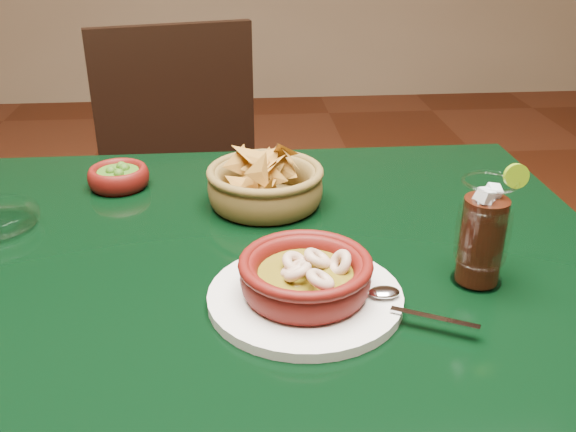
{
  "coord_description": "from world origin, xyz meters",
  "views": [
    {
      "loc": [
        0.07,
        -0.78,
        1.18
      ],
      "look_at": [
        0.14,
        -0.02,
        0.81
      ],
      "focal_mm": 40.0,
      "sensor_mm": 36.0,
      "label": 1
    }
  ],
  "objects": [
    {
      "name": "dining_table",
      "position": [
        0.0,
        0.0,
        0.65
      ],
      "size": [
        1.2,
        0.8,
        0.75
      ],
      "color": "black",
      "rests_on": "ground"
    },
    {
      "name": "dining_chair",
      "position": [
        -0.05,
        0.71,
        0.51
      ],
      "size": [
        0.52,
        0.52,
        0.92
      ],
      "color": "black",
      "rests_on": "ground"
    },
    {
      "name": "shrimp_plate",
      "position": [
        0.15,
        -0.13,
        0.78
      ],
      "size": [
        0.3,
        0.24,
        0.07
      ],
      "color": "silver",
      "rests_on": "dining_table"
    },
    {
      "name": "chip_basket",
      "position": [
        0.12,
        0.15,
        0.78
      ],
      "size": [
        0.22,
        0.22,
        0.13
      ],
      "color": "brown",
      "rests_on": "dining_table"
    },
    {
      "name": "guacamole_ramekin",
      "position": [
        -0.13,
        0.24,
        0.77
      ],
      "size": [
        0.12,
        0.12,
        0.04
      ],
      "color": "#480B08",
      "rests_on": "dining_table"
    },
    {
      "name": "cola_drink",
      "position": [
        0.37,
        -0.11,
        0.82
      ],
      "size": [
        0.14,
        0.14,
        0.16
      ],
      "color": "white",
      "rests_on": "dining_table"
    }
  ]
}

